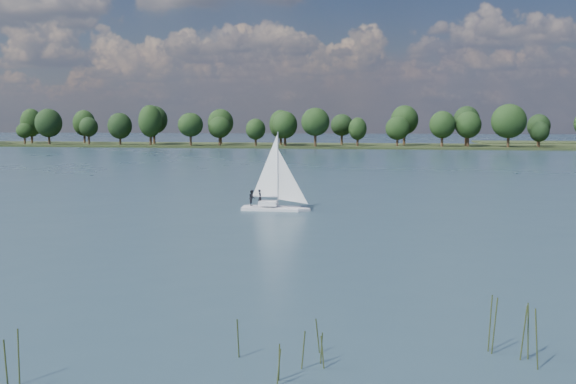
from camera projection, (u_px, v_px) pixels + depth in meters
The scene contains 5 objects.
ground at pixel (339, 169), 134.20m from camera, with size 700.00×700.00×0.00m, color #233342.
far_shore at pixel (359, 147), 244.29m from camera, with size 660.00×40.00×1.50m, color black.
sailboat at pixel (272, 188), 72.01m from camera, with size 7.06×2.06×9.26m.
treeline at pixel (321, 125), 242.27m from camera, with size 562.26×74.57×17.74m.
reeds at pixel (187, 348), 26.19m from camera, with size 61.66×12.27×2.30m.
Camera 1 is at (9.17, -34.01, 10.15)m, focal length 40.00 mm.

